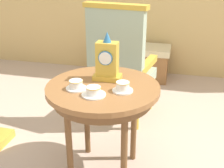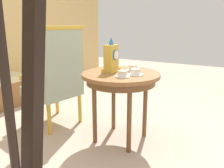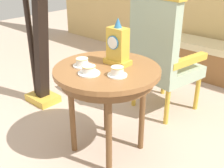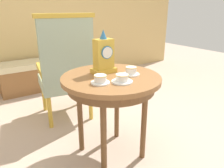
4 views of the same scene
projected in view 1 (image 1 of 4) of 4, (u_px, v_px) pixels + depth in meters
The scene contains 7 objects.
side_table at pixel (103, 96), 1.93m from camera, with size 0.76×0.76×0.70m.
teacup_left at pixel (76, 85), 1.83m from camera, with size 0.13×0.13×0.06m.
teacup_right at pixel (94, 92), 1.75m from camera, with size 0.15×0.15×0.06m.
teacup_center at pixel (123, 87), 1.80m from camera, with size 0.13×0.13×0.06m.
mantel_clock at pixel (107, 61), 1.94m from camera, with size 0.19×0.11×0.34m.
armchair at pixel (120, 63), 2.65m from camera, with size 0.62×0.61×1.14m.
window_bench at pixel (132, 61), 3.82m from camera, with size 0.98×0.40×0.44m.
Camera 1 is at (0.54, -1.64, 1.46)m, focal length 45.91 mm.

